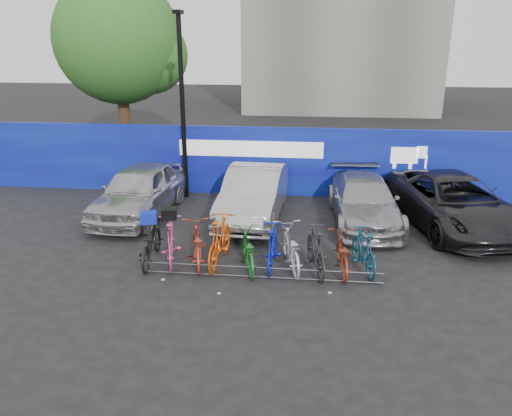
# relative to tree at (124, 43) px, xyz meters

# --- Properties ---
(ground) EXTENTS (100.00, 100.00, 0.00)m
(ground) POSITION_rel_tree_xyz_m (6.77, -10.06, -5.07)
(ground) COLOR black
(ground) RESTS_ON ground
(hoarding) EXTENTS (22.00, 0.18, 2.40)m
(hoarding) POSITION_rel_tree_xyz_m (6.78, -4.06, -3.86)
(hoarding) COLOR #0E0986
(hoarding) RESTS_ON ground
(tree) EXTENTS (5.40, 5.20, 7.80)m
(tree) POSITION_rel_tree_xyz_m (0.00, 0.00, 0.00)
(tree) COLOR #382314
(tree) RESTS_ON ground
(lamppost) EXTENTS (0.25, 0.50, 6.11)m
(lamppost) POSITION_rel_tree_xyz_m (3.57, -4.66, -1.80)
(lamppost) COLOR black
(lamppost) RESTS_ON ground
(bike_rack) EXTENTS (5.60, 0.03, 0.30)m
(bike_rack) POSITION_rel_tree_xyz_m (6.77, -10.66, -4.91)
(bike_rack) COLOR #595B60
(bike_rack) RESTS_ON ground
(car_0) EXTENTS (2.19, 4.79, 1.59)m
(car_0) POSITION_rel_tree_xyz_m (2.60, -6.68, -4.27)
(car_0) COLOR #AAAAAE
(car_0) RESTS_ON ground
(car_1) EXTENTS (1.88, 4.79, 1.55)m
(car_1) POSITION_rel_tree_xyz_m (6.17, -6.56, -4.29)
(car_1) COLOR #A0A0A4
(car_1) RESTS_ON ground
(car_2) EXTENTS (2.15, 4.73, 1.34)m
(car_2) POSITION_rel_tree_xyz_m (9.48, -6.54, -4.40)
(car_2) COLOR #98999D
(car_2) RESTS_ON ground
(car_3) EXTENTS (3.64, 5.87, 1.52)m
(car_3) POSITION_rel_tree_xyz_m (12.01, -6.67, -4.31)
(car_3) COLOR black
(car_3) RESTS_ON ground
(bike_0) EXTENTS (0.87, 2.02, 1.03)m
(bike_0) POSITION_rel_tree_xyz_m (4.02, -10.03, -4.55)
(bike_0) COLOR black
(bike_0) RESTS_ON ground
(bike_1) EXTENTS (1.00, 1.99, 1.15)m
(bike_1) POSITION_rel_tree_xyz_m (4.52, -10.02, -4.49)
(bike_1) COLOR #CD468D
(bike_1) RESTS_ON ground
(bike_2) EXTENTS (1.11, 1.99, 0.99)m
(bike_2) POSITION_rel_tree_xyz_m (5.15, -9.96, -4.57)
(bike_2) COLOR #BA3922
(bike_2) RESTS_ON ground
(bike_3) EXTENTS (0.74, 2.07, 1.22)m
(bike_3) POSITION_rel_tree_xyz_m (5.73, -9.93, -4.46)
(bike_3) COLOR #D84F0F
(bike_3) RESTS_ON ground
(bike_4) EXTENTS (1.06, 1.89, 0.94)m
(bike_4) POSITION_rel_tree_xyz_m (6.43, -10.11, -4.60)
(bike_4) COLOR #1A6720
(bike_4) RESTS_ON ground
(bike_5) EXTENTS (0.56, 1.78, 1.06)m
(bike_5) POSITION_rel_tree_xyz_m (7.02, -9.99, -4.54)
(bike_5) COLOR #0D1BAB
(bike_5) RESTS_ON ground
(bike_6) EXTENTS (1.11, 2.05, 1.02)m
(bike_6) POSITION_rel_tree_xyz_m (7.44, -9.95, -4.56)
(bike_6) COLOR #B4B6BD
(bike_6) RESTS_ON ground
(bike_7) EXTENTS (0.90, 1.92, 1.11)m
(bike_7) POSITION_rel_tree_xyz_m (8.05, -10.12, -4.51)
(bike_7) COLOR #262629
(bike_7) RESTS_ON ground
(bike_8) EXTENTS (0.73, 1.78, 0.91)m
(bike_8) POSITION_rel_tree_xyz_m (8.67, -10.06, -4.61)
(bike_8) COLOR maroon
(bike_8) RESTS_ON ground
(bike_9) EXTENTS (0.86, 1.80, 1.04)m
(bike_9) POSITION_rel_tree_xyz_m (9.18, -9.93, -4.55)
(bike_9) COLOR navy
(bike_9) RESTS_ON ground
(cargo_crate) EXTENTS (0.45, 0.38, 0.28)m
(cargo_crate) POSITION_rel_tree_xyz_m (4.02, -10.03, -3.90)
(cargo_crate) COLOR #0F1EAC
(cargo_crate) RESTS_ON bike_0
(cargo_topcase) EXTENTS (0.42, 0.39, 0.27)m
(cargo_topcase) POSITION_rel_tree_xyz_m (4.52, -10.02, -3.79)
(cargo_topcase) COLOR black
(cargo_topcase) RESTS_ON bike_1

